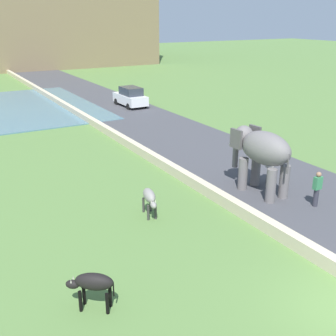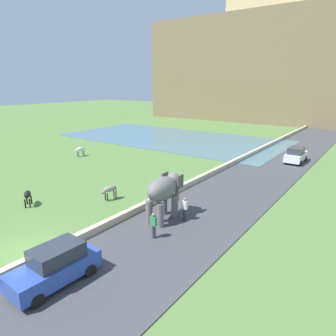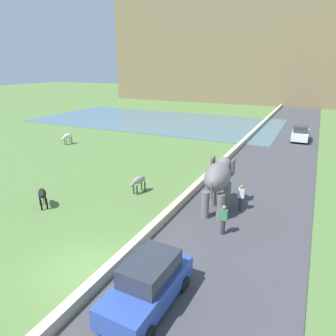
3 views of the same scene
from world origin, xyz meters
TOP-DOWN VIEW (x-y plane):
  - ground_plane at (0.00, 0.00)m, footprint 220.00×220.00m
  - road_surface at (5.00, 20.00)m, footprint 7.00×120.00m
  - barrier_wall at (1.20, 18.00)m, footprint 0.40×110.00m
  - lake at (-14.00, 33.06)m, footprint 36.00×18.00m
  - hill_distant at (-6.00, 72.29)m, footprint 64.00×28.00m
  - elephant at (3.41, 7.65)m, footprint 1.59×3.51m
  - person_beside_elephant at (4.63, 8.28)m, footprint 0.36×0.22m
  - person_trailing at (4.46, 5.23)m, footprint 0.36×0.22m
  - car_blue at (3.43, -0.54)m, footprint 1.91×4.06m
  - car_white at (6.58, 28.42)m, footprint 1.83×4.02m
  - cow_black at (-6.15, 3.71)m, footprint 1.30×1.11m
  - cow_grey at (-2.11, 8.05)m, footprint 0.66×1.42m
  - cow_white at (-15.73, 16.09)m, footprint 0.51×1.40m

SIDE VIEW (x-z plane):
  - ground_plane at x=0.00m, z-range 0.00..0.00m
  - road_surface at x=5.00m, z-range 0.00..0.06m
  - lake at x=-14.00m, z-range 0.00..0.08m
  - barrier_wall at x=1.20m, z-range 0.00..0.51m
  - cow_black at x=-6.15m, z-range 0.26..1.41m
  - cow_grey at x=-2.11m, z-range 0.26..1.41m
  - cow_white at x=-15.73m, z-range 0.26..1.41m
  - person_beside_elephant at x=4.63m, z-range 0.06..1.69m
  - person_trailing at x=4.46m, z-range 0.06..1.69m
  - car_blue at x=3.43m, z-range 0.00..1.80m
  - car_white at x=6.58m, z-range 0.00..1.80m
  - elephant at x=3.41m, z-range 0.54..3.53m
  - hill_distant at x=-6.00m, z-range 0.00..23.49m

